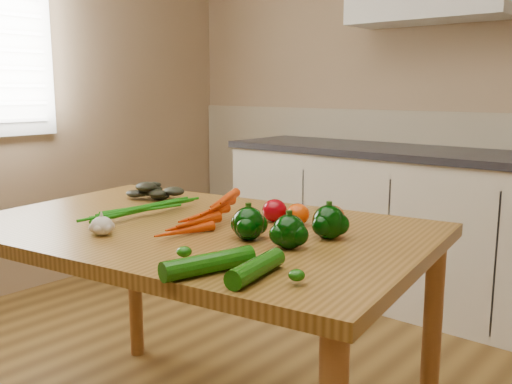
{
  "coord_description": "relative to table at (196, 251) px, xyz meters",
  "views": [
    {
      "loc": [
        1.28,
        -0.83,
        1.23
      ],
      "look_at": [
        0.01,
        0.68,
        0.87
      ],
      "focal_mm": 40.0,
      "sensor_mm": 36.0,
      "label": 1
    }
  ],
  "objects": [
    {
      "name": "pepper_b",
      "position": [
        0.43,
        0.14,
        0.14
      ],
      "size": [
        0.1,
        0.1,
        0.1
      ],
      "primitive_type": "sphere",
      "color": "black",
      "rests_on": "table"
    },
    {
      "name": "pepper_a",
      "position": [
        0.25,
        -0.03,
        0.14
      ],
      "size": [
        0.1,
        0.1,
        0.1
      ],
      "primitive_type": "sphere",
      "color": "black",
      "rests_on": "table"
    },
    {
      "name": "pepper_c",
      "position": [
        0.4,
        -0.02,
        0.13
      ],
      "size": [
        0.09,
        0.09,
        0.09
      ],
      "primitive_type": "sphere",
      "color": "black",
      "rests_on": "table"
    },
    {
      "name": "counter_run",
      "position": [
        0.25,
        1.76,
        -0.25
      ],
      "size": [
        2.84,
        0.64,
        1.14
      ],
      "color": "beige",
      "rests_on": "ground"
    },
    {
      "name": "tomato_a",
      "position": [
        0.17,
        0.2,
        0.13
      ],
      "size": [
        0.08,
        0.08,
        0.08
      ],
      "primitive_type": "ellipsoid",
      "color": "#8C020C",
      "rests_on": "table"
    },
    {
      "name": "table",
      "position": [
        0.0,
        0.0,
        0.0
      ],
      "size": [
        1.61,
        1.16,
        0.79
      ],
      "rotation": [
        0.0,
        0.0,
        0.15
      ],
      "color": "olive",
      "rests_on": "ground"
    },
    {
      "name": "leafy_greens",
      "position": [
        -0.45,
        0.21,
        0.14
      ],
      "size": [
        0.21,
        0.19,
        0.11
      ],
      "primitive_type": null,
      "color": "black",
      "rests_on": "table"
    },
    {
      "name": "garlic_bulb",
      "position": [
        -0.12,
        -0.27,
        0.12
      ],
      "size": [
        0.07,
        0.07,
        0.06
      ],
      "primitive_type": "ellipsoid",
      "color": "beige",
      "rests_on": "table"
    },
    {
      "name": "tomato_c",
      "position": [
        0.36,
        0.26,
        0.12
      ],
      "size": [
        0.08,
        0.08,
        0.07
      ],
      "primitive_type": "ellipsoid",
      "color": "#DB4305",
      "rests_on": "table"
    },
    {
      "name": "zucchini_b",
      "position": [
        0.38,
        -0.33,
        0.11
      ],
      "size": [
        0.11,
        0.25,
        0.05
      ],
      "primitive_type": "cylinder",
      "rotation": [
        1.57,
        0.0,
        -0.25
      ],
      "color": "#0F4A07",
      "rests_on": "table"
    },
    {
      "name": "room",
      "position": [
        0.04,
        -0.25,
        0.54
      ],
      "size": [
        4.04,
        5.04,
        2.64
      ],
      "color": "brown",
      "rests_on": "ground"
    },
    {
      "name": "tomato_b",
      "position": [
        0.25,
        0.22,
        0.12
      ],
      "size": [
        0.08,
        0.08,
        0.07
      ],
      "primitive_type": "ellipsoid",
      "color": "#DB4305",
      "rests_on": "table"
    },
    {
      "name": "zucchini_a",
      "position": [
        0.49,
        -0.28,
        0.11
      ],
      "size": [
        0.09,
        0.21,
        0.05
      ],
      "primitive_type": "cylinder",
      "rotation": [
        1.57,
        0.0,
        0.19
      ],
      "color": "#0F4A07",
      "rests_on": "table"
    },
    {
      "name": "carrot_bunch",
      "position": [
        -0.03,
        -0.01,
        0.13
      ],
      "size": [
        0.3,
        0.25,
        0.07
      ],
      "primitive_type": null,
      "rotation": [
        0.0,
        0.0,
        0.15
      ],
      "color": "#CC3904",
      "rests_on": "table"
    }
  ]
}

